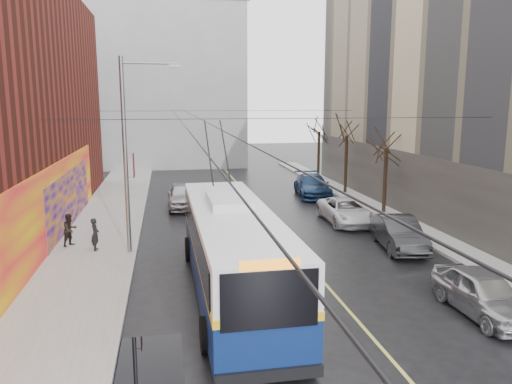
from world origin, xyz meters
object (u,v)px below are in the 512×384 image
(parked_car_a, at_px, (483,293))
(parked_car_b, at_px, (399,233))
(tree_far, at_px, (319,123))
(trolleybus, at_px, (233,249))
(tree_near, at_px, (387,135))
(tree_mid, at_px, (347,125))
(parked_car_c, at_px, (346,211))
(pedestrian_a, at_px, (95,234))
(streetlight_pole, at_px, (129,151))
(parked_car_d, at_px, (312,186))
(following_car, at_px, (183,195))
(pedestrian_b, at_px, (70,230))

(parked_car_a, height_order, parked_car_b, parked_car_b)
(tree_far, distance_m, trolleybus, 28.07)
(tree_near, height_order, tree_mid, tree_mid)
(parked_car_c, bearing_deg, parked_car_a, -88.85)
(tree_mid, xyz_separation_m, pedestrian_a, (-16.88, -12.44, -4.33))
(parked_car_b, bearing_deg, streetlight_pole, -177.40)
(parked_car_d, bearing_deg, trolleybus, -108.01)
(tree_near, bearing_deg, streetlight_pole, -158.38)
(tree_mid, bearing_deg, trolleybus, -121.15)
(trolleybus, xyz_separation_m, following_car, (-1.30, 15.64, -0.88))
(parked_car_c, bearing_deg, trolleybus, -128.39)
(parked_car_b, distance_m, parked_car_c, 5.48)
(trolleybus, relative_size, parked_car_d, 2.33)
(tree_far, bearing_deg, pedestrian_b, -134.60)
(pedestrian_b, bearing_deg, tree_far, -4.51)
(trolleybus, relative_size, parked_car_c, 2.55)
(parked_car_a, height_order, pedestrian_b, pedestrian_b)
(parked_car_a, bearing_deg, pedestrian_b, 145.25)
(tree_far, relative_size, parked_car_a, 1.49)
(tree_near, bearing_deg, tree_mid, 90.00)
(parked_car_d, xyz_separation_m, following_car, (-9.70, -2.40, 0.02))
(streetlight_pole, bearing_deg, parked_car_b, -5.78)
(parked_car_b, height_order, pedestrian_b, pedestrian_b)
(parked_car_a, distance_m, parked_car_d, 21.38)
(tree_near, relative_size, tree_mid, 0.96)
(streetlight_pole, bearing_deg, parked_car_c, 19.22)
(tree_near, relative_size, pedestrian_b, 4.05)
(parked_car_b, bearing_deg, tree_far, 91.56)
(streetlight_pole, distance_m, pedestrian_b, 5.19)
(parked_car_b, distance_m, pedestrian_a, 14.45)
(tree_near, xyz_separation_m, parked_car_c, (-3.20, -1.84, -4.26))
(streetlight_pole, height_order, parked_car_a, streetlight_pole)
(following_car, bearing_deg, pedestrian_b, -123.56)
(tree_near, distance_m, pedestrian_a, 18.19)
(tree_far, bearing_deg, parked_car_c, -101.42)
(trolleybus, relative_size, parked_car_a, 2.97)
(trolleybus, xyz_separation_m, parked_car_c, (7.99, 9.68, -1.00))
(tree_near, relative_size, parked_car_d, 1.14)
(parked_car_d, relative_size, pedestrian_b, 3.55)
(parked_car_d, bearing_deg, tree_mid, 16.73)
(parked_car_c, height_order, pedestrian_b, pedestrian_b)
(parked_car_b, relative_size, pedestrian_b, 3.00)
(streetlight_pole, relative_size, pedestrian_a, 5.85)
(parked_car_d, height_order, pedestrian_a, pedestrian_a)
(tree_near, bearing_deg, parked_car_a, -102.16)
(tree_near, relative_size, trolleybus, 0.49)
(following_car, relative_size, pedestrian_b, 3.11)
(parked_car_a, relative_size, parked_car_b, 0.93)
(parked_car_b, relative_size, parked_car_c, 0.92)
(parked_car_c, distance_m, following_car, 11.04)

